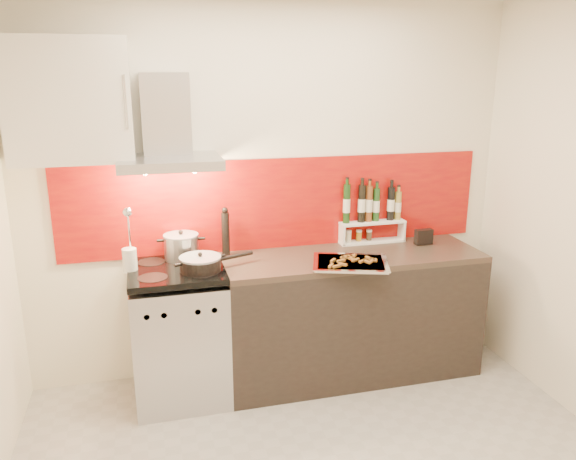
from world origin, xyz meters
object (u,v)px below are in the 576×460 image
object	(u,v)px
range_stove	(180,335)
pepper_mill	(226,233)
counter	(351,314)
saute_pan	(202,263)
stock_pot	(181,247)
baking_tray	(351,263)

from	to	relation	value
range_stove	pepper_mill	distance (m)	0.74
counter	saute_pan	size ratio (longest dim) A/B	3.68
stock_pot	baking_tray	bearing A→B (deg)	-19.61
saute_pan	pepper_mill	size ratio (longest dim) A/B	1.43
saute_pan	pepper_mill	xyz separation A→B (m)	(0.20, 0.28, 0.11)
stock_pot	pepper_mill	size ratio (longest dim) A/B	0.67
saute_pan	pepper_mill	distance (m)	0.36
counter	pepper_mill	size ratio (longest dim) A/B	5.26
counter	saute_pan	xyz separation A→B (m)	(-1.05, -0.10, 0.51)
saute_pan	baking_tray	distance (m)	0.96
counter	baking_tray	bearing A→B (deg)	-114.21
baking_tray	range_stove	bearing A→B (deg)	169.56
stock_pot	pepper_mill	distance (m)	0.31
stock_pot	range_stove	bearing A→B (deg)	-106.48
range_stove	saute_pan	bearing A→B (deg)	-30.46
stock_pot	baking_tray	world-z (taller)	stock_pot
range_stove	stock_pot	bearing A→B (deg)	73.52
range_stove	baking_tray	distance (m)	1.22
range_stove	stock_pot	distance (m)	0.58
range_stove	pepper_mill	bearing A→B (deg)	28.22
baking_tray	stock_pot	bearing A→B (deg)	160.39
baking_tray	pepper_mill	bearing A→B (deg)	152.62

